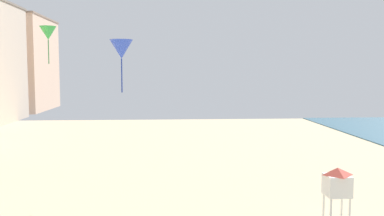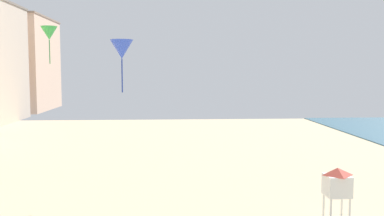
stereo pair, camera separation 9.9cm
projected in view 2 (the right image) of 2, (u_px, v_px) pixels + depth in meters
The scene contains 4 objects.
boardwalk_hotel_distant at pixel (16, 64), 76.32m from camera, with size 12.18×16.88×16.60m.
lifeguard_stand at pixel (337, 183), 20.07m from camera, with size 1.10×1.10×2.55m.
kite_blue_delta at pixel (122, 49), 26.03m from camera, with size 1.42×1.42×3.23m.
kite_green_delta at pixel (49, 33), 40.35m from camera, with size 1.56×1.56×3.55m.
Camera 2 is at (2.06, -1.60, 7.11)m, focal length 39.80 mm.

